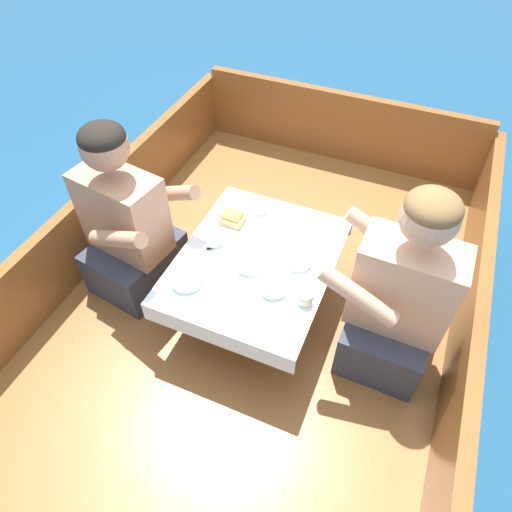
% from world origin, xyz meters
% --- Properties ---
extents(ground_plane, '(60.00, 60.00, 0.00)m').
position_xyz_m(ground_plane, '(0.00, 0.00, 0.00)').
color(ground_plane, navy).
extents(boat_deck, '(2.01, 2.83, 0.32)m').
position_xyz_m(boat_deck, '(0.00, 0.00, 0.16)').
color(boat_deck, brown).
rests_on(boat_deck, ground_plane).
extents(gunwale_port, '(0.06, 2.83, 0.42)m').
position_xyz_m(gunwale_port, '(-0.97, 0.00, 0.53)').
color(gunwale_port, brown).
rests_on(gunwale_port, boat_deck).
extents(gunwale_starboard, '(0.06, 2.83, 0.42)m').
position_xyz_m(gunwale_starboard, '(0.97, 0.00, 0.53)').
color(gunwale_starboard, brown).
rests_on(gunwale_starboard, boat_deck).
extents(bow_coaming, '(1.89, 0.06, 0.48)m').
position_xyz_m(bow_coaming, '(0.00, 1.39, 0.56)').
color(bow_coaming, brown).
rests_on(bow_coaming, boat_deck).
extents(cockpit_table, '(0.70, 0.86, 0.36)m').
position_xyz_m(cockpit_table, '(0.00, -0.07, 0.65)').
color(cockpit_table, '#B2B2B7').
rests_on(cockpit_table, boat_deck).
extents(person_port, '(0.57, 0.51, 0.94)m').
position_xyz_m(person_port, '(-0.65, -0.14, 0.70)').
color(person_port, '#333847').
rests_on(person_port, boat_deck).
extents(person_starboard, '(0.53, 0.45, 0.96)m').
position_xyz_m(person_starboard, '(0.65, -0.07, 0.71)').
color(person_starboard, '#333847').
rests_on(person_starboard, boat_deck).
extents(plate_sandwich, '(0.18, 0.18, 0.01)m').
position_xyz_m(plate_sandwich, '(-0.20, 0.11, 0.68)').
color(plate_sandwich, white).
rests_on(plate_sandwich, cockpit_table).
extents(plate_bread, '(0.19, 0.19, 0.01)m').
position_xyz_m(plate_bread, '(0.01, 0.13, 0.68)').
color(plate_bread, white).
rests_on(plate_bread, cockpit_table).
extents(sandwich, '(0.11, 0.09, 0.05)m').
position_xyz_m(sandwich, '(-0.20, 0.11, 0.71)').
color(sandwich, '#E0BC7F').
rests_on(sandwich, plate_sandwich).
extents(bowl_port_near, '(0.13, 0.13, 0.04)m').
position_xyz_m(bowl_port_near, '(-0.01, -0.12, 0.70)').
color(bowl_port_near, white).
rests_on(bowl_port_near, cockpit_table).
extents(bowl_starboard_near, '(0.12, 0.12, 0.04)m').
position_xyz_m(bowl_starboard_near, '(0.14, -0.20, 0.70)').
color(bowl_starboard_near, white).
rests_on(bowl_starboard_near, cockpit_table).
extents(bowl_center_far, '(0.13, 0.13, 0.04)m').
position_xyz_m(bowl_center_far, '(0.18, -0.01, 0.70)').
color(bowl_center_far, white).
rests_on(bowl_center_far, cockpit_table).
extents(bowl_port_far, '(0.14, 0.14, 0.04)m').
position_xyz_m(bowl_port_far, '(-0.23, -0.32, 0.70)').
color(bowl_port_far, white).
rests_on(bowl_port_far, cockpit_table).
extents(coffee_cup_port, '(0.10, 0.07, 0.05)m').
position_xyz_m(coffee_cup_port, '(-0.11, 0.25, 0.70)').
color(coffee_cup_port, white).
rests_on(coffee_cup_port, cockpit_table).
extents(coffee_cup_starboard, '(0.10, 0.07, 0.06)m').
position_xyz_m(coffee_cup_starboard, '(-0.23, -0.06, 0.71)').
color(coffee_cup_starboard, white).
rests_on(coffee_cup_starboard, cockpit_table).
extents(tin_can, '(0.07, 0.07, 0.05)m').
position_xyz_m(tin_can, '(0.29, -0.22, 0.71)').
color(tin_can, silver).
rests_on(tin_can, cockpit_table).
extents(utensil_fork_starboard, '(0.14, 0.13, 0.00)m').
position_xyz_m(utensil_fork_starboard, '(-0.26, -0.13, 0.68)').
color(utensil_fork_starboard, silver).
rests_on(utensil_fork_starboard, cockpit_table).
extents(utensil_spoon_starboard, '(0.15, 0.10, 0.01)m').
position_xyz_m(utensil_spoon_starboard, '(0.18, 0.21, 0.68)').
color(utensil_spoon_starboard, silver).
rests_on(utensil_spoon_starboard, cockpit_table).
extents(utensil_knife_port, '(0.15, 0.10, 0.00)m').
position_xyz_m(utensil_knife_port, '(0.02, -0.28, 0.68)').
color(utensil_knife_port, silver).
rests_on(utensil_knife_port, cockpit_table).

